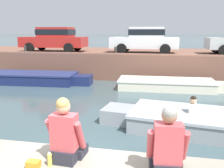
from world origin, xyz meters
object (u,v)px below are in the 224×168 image
Objects in this scene: person_seated_middle at (167,148)px; motorboat_passing at (210,123)px; mooring_bollard_west at (25,49)px; bottle_drink at (50,160)px; person_seated_right at (66,136)px; boat_moored_west_navy at (37,78)px; boat_moored_central_cream at (170,85)px; mooring_bollard_mid at (116,50)px; car_leftmost_red at (55,38)px; car_left_inner_white at (145,39)px.

motorboat_passing is at bearing 71.64° from person_seated_middle.
mooring_bollard_west reaches higher than bottle_drink.
person_seated_right is 1.43m from person_seated_middle.
boat_moored_west_navy is 12.85× the size of mooring_bollard_west.
boat_moored_west_navy is 1.04× the size of boat_moored_central_cream.
person_seated_middle is at bearing -3.39° from person_seated_right.
mooring_bollard_mid is at bearing 103.72° from person_seated_middle.
person_seated_right is (-1.81, -9.02, 1.07)m from boat_moored_central_cream.
mooring_bollard_west reaches higher than person_seated_middle.
bottle_drink is at bearing -66.80° from car_leftmost_red.
car_left_inner_white reaches higher than mooring_bollard_west.
person_seated_middle reaches higher than bottle_drink.
motorboat_passing is 8.17m from mooring_bollard_mid.
bottle_drink is at bearing -130.10° from person_seated_right.
mooring_bollard_west is at bearing 132.32° from boat_moored_west_navy.
car_left_inner_white is at bearing 36.39° from mooring_bollard_mid.
person_seated_right is at bearing -57.75° from mooring_bollard_west.
mooring_bollard_mid reaches higher than boat_moored_central_cream.
boat_moored_central_cream is at bearing -31.05° from mooring_bollard_mid.
mooring_bollard_mid is 0.46× the size of person_seated_middle.
boat_moored_central_cream is 3.95m from car_left_inner_white.
boat_moored_west_navy is 28.03× the size of bottle_drink.
car_leftmost_red is 4.29× the size of person_seated_middle.
car_leftmost_red reaches higher than mooring_bollard_west.
mooring_bollard_west reaches higher than person_seated_right.
person_seated_right reaches higher than bottle_drink.
mooring_bollard_mid is 0.46× the size of person_seated_right.
person_seated_right is (6.86, -10.86, -0.41)m from mooring_bollard_west.
mooring_bollard_mid is (-3.99, 6.98, 1.47)m from motorboat_passing.
car_leftmost_red is at bearing 39.20° from mooring_bollard_west.
mooring_bollard_west is (-1.54, 1.70, 1.45)m from boat_moored_west_navy.
boat_moored_central_cream is 0.91× the size of motorboat_passing.
car_leftmost_red is (-8.17, 8.15, 2.07)m from motorboat_passing.
mooring_bollard_mid is 10.94m from person_seated_right.
boat_moored_central_cream is 5.67× the size of person_seated_right.
person_seated_middle is (6.74, -9.25, 1.03)m from boat_moored_west_navy.
car_left_inner_white is at bearing 88.35° from person_seated_right.
bottle_drink is (-2.92, -4.09, 0.78)m from motorboat_passing.
person_seated_right is at bearing -125.29° from motorboat_passing.
boat_moored_west_navy is at bearing 126.08° from person_seated_middle.
bottle_drink is at bearing -92.43° from car_left_inner_white.
person_seated_right is 0.38m from bottle_drink.
bottle_drink is (1.07, -11.07, -0.69)m from mooring_bollard_mid.
car_left_inner_white reaches higher than bottle_drink.
person_seated_middle is at bearing -92.40° from boat_moored_central_cream.
car_leftmost_red reaches higher than boat_moored_west_navy.
car_leftmost_red is at bearing 135.05° from motorboat_passing.
mooring_bollard_west is 13.74m from person_seated_middle.
person_seated_right is 4.73× the size of bottle_drink.
mooring_bollard_mid is (-3.06, 1.84, 1.49)m from boat_moored_central_cream.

